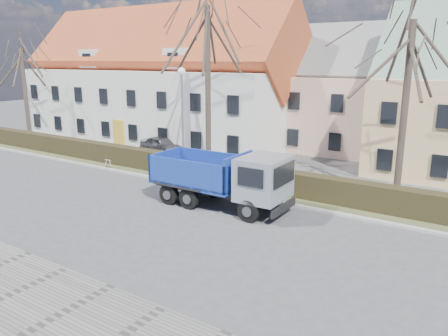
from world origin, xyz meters
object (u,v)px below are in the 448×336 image
Objects in this scene: streetlight at (183,120)px; cart_frame at (106,163)px; parked_car_a at (162,145)px; dump_truck at (216,177)px.

streetlight is 8.49× the size of cart_frame.
cart_frame is 0.20× the size of parked_car_a.
parked_car_a is (-4.99, 3.54, -2.71)m from streetlight.
dump_truck is at bearing -11.94° from cart_frame.
dump_truck is 1.88× the size of parked_car_a.
parked_car_a is at bearing 141.99° from dump_truck.
parked_car_a reaches higher than cart_frame.
dump_truck is 9.22× the size of cart_frame.
streetlight reaches higher than dump_truck.
dump_truck reaches higher than cart_frame.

